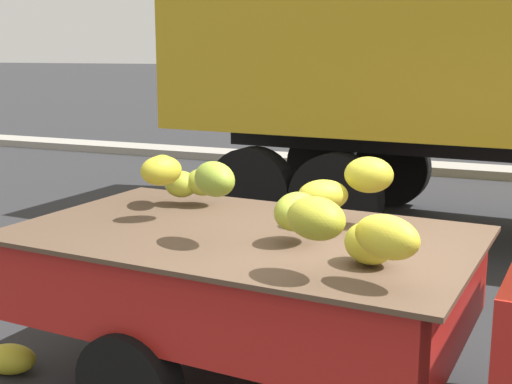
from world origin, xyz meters
The scene contains 2 objects.
curb_strip centered at (0.00, 9.10, 0.08)m, with size 80.00×0.80×0.16m, color gray.
fallen_banana_bunch_near_tailgate centered at (-2.67, -0.32, 0.11)m, with size 0.37×0.23×0.21m, color gold.
Camera 1 is at (0.65, -3.69, 2.20)m, focal length 47.77 mm.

